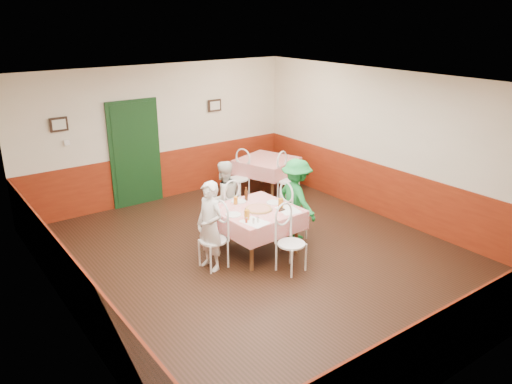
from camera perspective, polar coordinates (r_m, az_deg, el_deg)
floor at (r=8.19m, az=0.59°, el=-7.47°), size 7.00×7.00×0.00m
ceiling at (r=7.34m, az=0.67°, el=12.35°), size 7.00×7.00×0.00m
back_wall at (r=10.56m, az=-10.88°, el=6.60°), size 6.00×0.10×2.80m
front_wall at (r=5.47m, az=23.31°, el=-7.43°), size 6.00×0.10×2.80m
left_wall at (r=6.43m, az=-21.37°, el=-3.11°), size 0.10×7.00×2.80m
right_wall at (r=9.68m, az=15.07°, el=5.06°), size 0.10×7.00×2.80m
wainscot_back at (r=10.78m, az=-10.54°, el=1.93°), size 6.00×0.03×1.00m
wainscot_front at (r=5.92m, az=21.97°, el=-15.17°), size 6.00×0.03×1.00m
wainscot_left at (r=6.82m, az=-20.29°, el=-10.07°), size 0.03×7.00×1.00m
wainscot_right at (r=9.92m, az=14.56°, el=0.03°), size 0.03×7.00×1.00m
door at (r=10.37m, az=-13.62°, el=4.15°), size 0.96×0.06×2.10m
picture_left at (r=9.76m, az=-21.61°, el=7.19°), size 0.32×0.03×0.26m
picture_right at (r=11.03m, az=-4.75°, el=9.83°), size 0.32×0.03×0.26m
thermostat at (r=9.86m, az=-20.80°, el=5.31°), size 0.10×0.03×0.10m
main_table at (r=8.23m, az=-0.00°, el=-4.43°), size 1.28×1.28×0.77m
second_table at (r=10.95m, az=1.23°, el=1.87°), size 1.43×1.43×0.77m
chair_left at (r=7.74m, az=-4.91°, el=-5.54°), size 0.43×0.43×0.90m
chair_right at (r=8.72m, az=4.34°, el=-2.51°), size 0.44×0.44×0.90m
chair_far at (r=8.82m, az=-3.49°, el=-2.21°), size 0.47×0.47×0.90m
chair_near at (r=7.62m, az=4.06°, el=-5.94°), size 0.47×0.47×0.90m
chair_second_a at (r=10.52m, az=-2.02°, el=1.51°), size 0.54×0.54×0.90m
chair_second_b at (r=10.38m, az=3.74°, el=1.22°), size 0.54×0.54×0.90m
pizza at (r=8.04m, az=0.30°, el=-1.94°), size 0.44×0.44×0.03m
plate_left at (r=7.84m, az=-2.61°, el=-2.61°), size 0.26×0.26×0.01m
plate_right at (r=8.33m, az=2.06°, el=-1.20°), size 0.26×0.26×0.01m
plate_far at (r=8.38m, az=-1.99°, el=-1.07°), size 0.26×0.26×0.01m
glass_a at (r=7.64m, az=-1.05°, el=-2.63°), size 0.09×0.09×0.15m
glass_b at (r=8.12m, az=2.85°, el=-1.27°), size 0.09×0.09×0.15m
glass_c at (r=8.26m, az=-2.34°, el=-0.97°), size 0.07×0.07×0.13m
beer_bottle at (r=8.41m, az=-1.12°, el=-0.27°), size 0.06×0.06×0.21m
shaker_a at (r=7.50m, az=-0.29°, el=-3.32°), size 0.04×0.04×0.09m
shaker_b at (r=7.54m, az=0.21°, el=-3.19°), size 0.04×0.04×0.09m
shaker_c at (r=7.53m, az=-1.11°, el=-3.23°), size 0.04×0.04×0.09m
menu_left at (r=7.57m, az=-0.15°, el=-3.46°), size 0.37×0.45×0.00m
menu_right at (r=8.05m, az=3.68°, el=-2.04°), size 0.36×0.44×0.00m
wallet at (r=8.03m, az=2.86°, el=-2.02°), size 0.11×0.10×0.02m
diner_left at (r=7.61m, az=-5.28°, el=-3.91°), size 0.42×0.57×1.41m
diner_far at (r=8.78m, az=-3.71°, el=-0.73°), size 0.67×0.53×1.36m
diner_right at (r=8.65m, az=4.63°, el=-0.81°), size 0.58×0.95×1.43m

